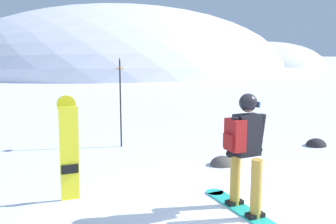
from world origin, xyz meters
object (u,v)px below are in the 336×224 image
Objects in this scene: rock_small at (316,146)px; snowboarder_main at (245,150)px; spare_snowboard at (69,149)px; rock_dark at (222,165)px; piste_marker_near at (120,97)px.

snowboarder_main is at bearing -145.86° from rock_small.
snowboarder_main is 1.12× the size of spare_snowboard.
spare_snowboard is 3.13× the size of rock_dark.
snowboarder_main is 3.52× the size of rock_small.
snowboarder_main is 2.58m from spare_snowboard.
rock_small is (2.91, 0.50, 0.00)m from rock_dark.
rock_small is at bearing 34.14° from snowboarder_main.
rock_small is at bearing -20.66° from piste_marker_near.
rock_dark is at bearing -54.58° from piste_marker_near.
piste_marker_near reaches higher than snowboarder_main.
rock_small is (3.78, 2.56, -0.92)m from snowboarder_main.
spare_snowboard is at bearing 150.21° from snowboarder_main.
piste_marker_near is 4.12× the size of rock_small.
spare_snowboard is at bearing -167.98° from rock_small.
piste_marker_near is 4.11× the size of rock_dark.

